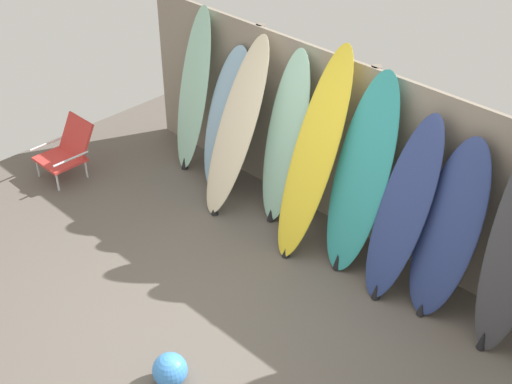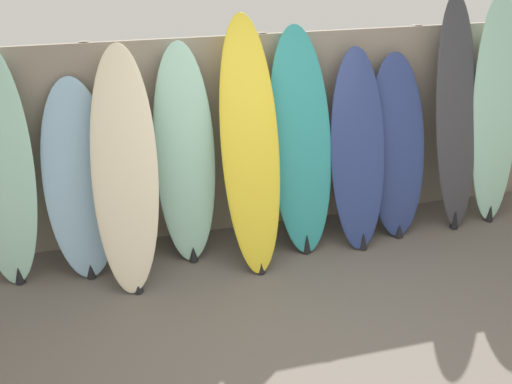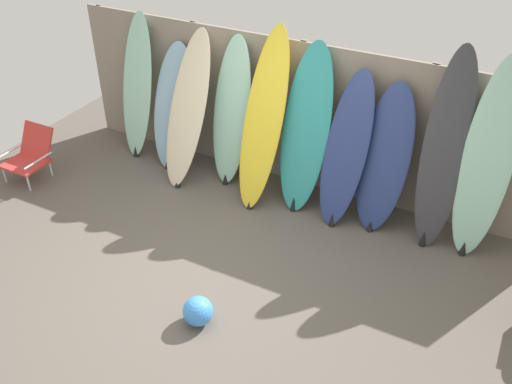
{
  "view_description": "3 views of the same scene",
  "coord_description": "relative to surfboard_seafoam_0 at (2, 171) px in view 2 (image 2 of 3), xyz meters",
  "views": [
    {
      "loc": [
        3.35,
        -2.86,
        4.4
      ],
      "look_at": [
        -0.1,
        0.62,
        1.09
      ],
      "focal_mm": 50.0,
      "sensor_mm": 36.0,
      "label": 1
    },
    {
      "loc": [
        -1.28,
        -2.66,
        2.7
      ],
      "look_at": [
        -0.36,
        0.84,
        0.93
      ],
      "focal_mm": 40.0,
      "sensor_mm": 36.0,
      "label": 2
    },
    {
      "loc": [
        2.34,
        -3.62,
        3.95
      ],
      "look_at": [
        0.15,
        0.58,
        0.71
      ],
      "focal_mm": 40.0,
      "sensor_mm": 36.0,
      "label": 3
    }
  ],
  "objects": [
    {
      "name": "surfboard_navy_7",
      "position": [
        3.31,
        -0.08,
        -0.11
      ],
      "size": [
        0.56,
        0.56,
        1.63
      ],
      "color": "navy",
      "rests_on": "ground"
    },
    {
      "name": "surfboard_seafoam_9",
      "position": [
        4.31,
        -0.04,
        0.12
      ],
      "size": [
        0.5,
        0.49,
        2.1
      ],
      "color": "#9ED6BC",
      "rests_on": "ground"
    },
    {
      "name": "surfboard_charcoal_8",
      "position": [
        3.9,
        -0.05,
        0.12
      ],
      "size": [
        0.52,
        0.62,
        2.1
      ],
      "color": "#38383D",
      "rests_on": "ground"
    },
    {
      "name": "surfboard_navy_6",
      "position": [
        2.9,
        -0.15,
        -0.08
      ],
      "size": [
        0.55,
        0.68,
        1.7
      ],
      "color": "navy",
      "rests_on": "ground"
    },
    {
      "name": "ground",
      "position": [
        2.16,
        -1.71,
        -0.92
      ],
      "size": [
        7.68,
        7.68,
        0.0
      ],
      "primitive_type": "plane",
      "color": "#5B544C"
    },
    {
      "name": "surfboard_teal_5",
      "position": [
        2.4,
        -0.09,
        0.01
      ],
      "size": [
        0.56,
        0.61,
        1.89
      ],
      "color": "teal",
      "rests_on": "ground"
    },
    {
      "name": "surfboard_yellow_4",
      "position": [
        1.93,
        -0.2,
        0.08
      ],
      "size": [
        0.51,
        0.84,
        2.01
      ],
      "color": "yellow",
      "rests_on": "ground"
    },
    {
      "name": "surfboard_seafoam_3",
      "position": [
        1.41,
        -0.03,
        -0.02
      ],
      "size": [
        0.54,
        0.51,
        1.81
      ],
      "color": "#9ED6BC",
      "rests_on": "ground"
    },
    {
      "name": "surfboard_seafoam_0",
      "position": [
        0.0,
        0.0,
        0.0
      ],
      "size": [
        0.54,
        0.51,
        1.87
      ],
      "color": "#9ED6BC",
      "rests_on": "ground"
    },
    {
      "name": "surfboard_cream_2",
      "position": [
        0.92,
        -0.22,
        -0.01
      ],
      "size": [
        0.61,
        0.85,
        1.83
      ],
      "color": "beige",
      "rests_on": "ground"
    },
    {
      "name": "surfboard_skyblue_1",
      "position": [
        0.56,
        -0.03,
        -0.14
      ],
      "size": [
        0.58,
        0.56,
        1.58
      ],
      "color": "#8CB7D6",
      "rests_on": "ground"
    },
    {
      "name": "fence_back",
      "position": [
        2.16,
        0.29,
        -0.02
      ],
      "size": [
        6.08,
        0.11,
        1.8
      ],
      "color": "gray",
      "rests_on": "ground"
    }
  ]
}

